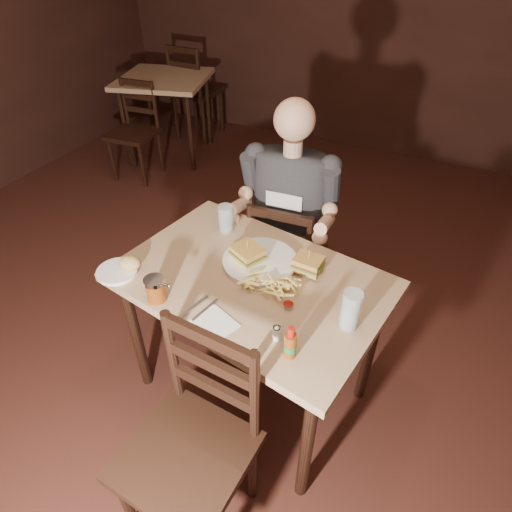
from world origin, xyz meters
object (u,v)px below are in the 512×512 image
at_px(chair_far, 287,258).
at_px(hot_sauce, 291,342).
at_px(chair_near, 185,456).
at_px(diner, 288,191).
at_px(main_table, 251,294).
at_px(syrup_dispenser, 155,289).
at_px(side_plate, 117,272).
at_px(glass_right, 351,310).
at_px(bg_chair_near, 133,133).
at_px(glass_left, 226,218).
at_px(bg_table, 165,87).
at_px(dinner_plate, 260,262).
at_px(bg_chair_far, 197,91).

relative_size(chair_far, hot_sauce, 6.07).
distance_m(chair_near, diner, 1.27).
xyz_separation_m(main_table, syrup_dispenser, (-0.27, -0.27, 0.14)).
distance_m(chair_near, side_plate, 0.78).
height_order(diner, glass_right, diner).
relative_size(chair_far, bg_chair_near, 0.99).
relative_size(main_table, chair_far, 1.45).
bearing_deg(glass_left, side_plate, -118.49).
bearing_deg(syrup_dispenser, bg_chair_near, 142.05).
bearing_deg(bg_table, bg_chair_near, -90.00).
height_order(chair_far, glass_left, glass_left).
bearing_deg(bg_table, dinner_plate, -46.44).
height_order(bg_chair_near, glass_right, glass_right).
distance_m(syrup_dispenser, side_plate, 0.25).
bearing_deg(dinner_plate, bg_table, 133.56).
relative_size(diner, hot_sauce, 6.48).
xyz_separation_m(bg_chair_near, glass_left, (1.74, -1.39, 0.41)).
height_order(chair_far, glass_right, glass_right).
relative_size(glass_left, side_plate, 0.79).
bearing_deg(dinner_plate, main_table, -86.82).
relative_size(dinner_plate, side_plate, 1.87).
distance_m(bg_chair_near, syrup_dispenser, 2.61).
height_order(chair_far, diner, diner).
height_order(bg_table, glass_left, glass_left).
bearing_deg(chair_near, diner, 99.73).
xyz_separation_m(main_table, glass_right, (0.44, -0.08, 0.17)).
bearing_deg(dinner_plate, side_plate, -148.16).
xyz_separation_m(bg_chair_far, side_plate, (1.48, -2.97, 0.29)).
relative_size(diner, dinner_plate, 2.85).
bearing_deg(main_table, diner, 96.67).
height_order(main_table, bg_table, same).
height_order(dinner_plate, syrup_dispenser, syrup_dispenser).
bearing_deg(side_plate, syrup_dispenser, -12.74).
distance_m(bg_chair_far, side_plate, 3.33).
distance_m(main_table, glass_left, 0.40).
xyz_separation_m(diner, syrup_dispenser, (-0.21, -0.83, -0.06)).
bearing_deg(side_plate, diner, 59.67).
xyz_separation_m(bg_table, side_plate, (1.48, -2.42, 0.10)).
distance_m(diner, glass_right, 0.81).
height_order(bg_table, bg_chair_near, bg_chair_near).
bearing_deg(chair_near, main_table, 98.89).
xyz_separation_m(glass_left, syrup_dispenser, (-0.02, -0.53, -0.01)).
height_order(glass_left, syrup_dispenser, glass_left).
height_order(chair_far, syrup_dispenser, syrup_dispenser).
bearing_deg(side_plate, chair_far, 61.27).
height_order(bg_chair_far, syrup_dispenser, bg_chair_far).
distance_m(bg_table, diner, 2.55).
bearing_deg(main_table, bg_chair_near, 140.51).
bearing_deg(chair_near, syrup_dispenser, 136.18).
distance_m(glass_right, syrup_dispenser, 0.74).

